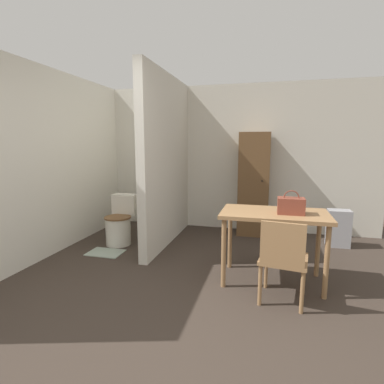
{
  "coord_description": "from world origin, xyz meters",
  "views": [
    {
      "loc": [
        0.76,
        -1.87,
        1.51
      ],
      "look_at": [
        -0.09,
        1.46,
        0.95
      ],
      "focal_mm": 28.0,
      "sensor_mm": 36.0,
      "label": 1
    }
  ],
  "objects_px": {
    "toilet": "(120,223)",
    "wooden_cabinet": "(254,184)",
    "handbag": "(291,206)",
    "space_heater": "(338,228)",
    "dining_table": "(274,221)",
    "wooden_chair": "(283,258)"
  },
  "relations": [
    {
      "from": "toilet",
      "to": "wooden_cabinet",
      "type": "distance_m",
      "value": 2.24
    },
    {
      "from": "toilet",
      "to": "wooden_cabinet",
      "type": "bearing_deg",
      "value": 27.33
    },
    {
      "from": "handbag",
      "to": "toilet",
      "type": "bearing_deg",
      "value": 161.45
    },
    {
      "from": "wooden_chair",
      "to": "handbag",
      "type": "xyz_separation_m",
      "value": [
        0.08,
        0.41,
        0.42
      ]
    },
    {
      "from": "toilet",
      "to": "space_heater",
      "type": "height_order",
      "value": "toilet"
    },
    {
      "from": "dining_table",
      "to": "wooden_chair",
      "type": "xyz_separation_m",
      "value": [
        0.09,
        -0.46,
        -0.23
      ]
    },
    {
      "from": "wooden_chair",
      "to": "wooden_cabinet",
      "type": "xyz_separation_m",
      "value": [
        -0.39,
        2.22,
        0.39
      ]
    },
    {
      "from": "toilet",
      "to": "handbag",
      "type": "distance_m",
      "value": 2.59
    },
    {
      "from": "toilet",
      "to": "space_heater",
      "type": "relative_size",
      "value": 1.33
    },
    {
      "from": "toilet",
      "to": "wooden_cabinet",
      "type": "xyz_separation_m",
      "value": [
        1.93,
        1.0,
        0.53
      ]
    },
    {
      "from": "dining_table",
      "to": "wooden_cabinet",
      "type": "height_order",
      "value": "wooden_cabinet"
    },
    {
      "from": "dining_table",
      "to": "toilet",
      "type": "bearing_deg",
      "value": 161.2
    },
    {
      "from": "handbag",
      "to": "wooden_cabinet",
      "type": "distance_m",
      "value": 1.86
    },
    {
      "from": "dining_table",
      "to": "wooden_chair",
      "type": "relative_size",
      "value": 1.36
    },
    {
      "from": "space_heater",
      "to": "handbag",
      "type": "bearing_deg",
      "value": -118.22
    },
    {
      "from": "dining_table",
      "to": "wooden_cabinet",
      "type": "distance_m",
      "value": 1.79
    },
    {
      "from": "wooden_chair",
      "to": "space_heater",
      "type": "xyz_separation_m",
      "value": [
        0.87,
        1.89,
        -0.18
      ]
    },
    {
      "from": "wooden_chair",
      "to": "space_heater",
      "type": "distance_m",
      "value": 2.09
    },
    {
      "from": "wooden_cabinet",
      "to": "space_heater",
      "type": "bearing_deg",
      "value": -14.46
    },
    {
      "from": "wooden_cabinet",
      "to": "space_heater",
      "type": "xyz_separation_m",
      "value": [
        1.26,
        -0.33,
        -0.57
      ]
    },
    {
      "from": "dining_table",
      "to": "space_heater",
      "type": "bearing_deg",
      "value": 56.35
    },
    {
      "from": "handbag",
      "to": "space_heater",
      "type": "height_order",
      "value": "handbag"
    }
  ]
}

